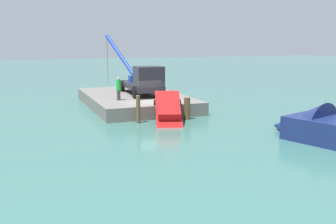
% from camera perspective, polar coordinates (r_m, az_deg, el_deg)
% --- Properties ---
extents(ground, '(200.00, 200.00, 0.00)m').
position_cam_1_polar(ground, '(30.18, -2.52, -0.37)').
color(ground, '#386B60').
extents(dock, '(12.98, 7.84, 1.00)m').
position_cam_1_polar(dock, '(34.26, -4.89, 1.73)').
color(dock, slate).
rests_on(dock, ground).
extents(crane_truck, '(10.28, 3.01, 5.25)m').
position_cam_1_polar(crane_truck, '(33.59, -3.73, 4.63)').
color(crane_truck, black).
rests_on(crane_truck, dock).
extents(dock_worker, '(0.34, 0.34, 1.82)m').
position_cam_1_polar(dock_worker, '(30.89, -7.23, 3.42)').
color(dock_worker, '#373737').
rests_on(dock_worker, dock).
extents(salvaged_car, '(4.63, 3.03, 3.04)m').
position_cam_1_polar(salvaged_car, '(27.01, 0.07, -0.03)').
color(salvaged_car, red).
rests_on(salvaged_car, ground).
extents(piling_near, '(0.30, 0.30, 1.92)m').
position_cam_1_polar(piling_near, '(27.00, -4.37, 0.42)').
color(piling_near, brown).
rests_on(piling_near, ground).
extents(piling_mid, '(0.44, 0.44, 1.59)m').
position_cam_1_polar(piling_mid, '(28.21, 2.80, 0.52)').
color(piling_mid, brown).
rests_on(piling_mid, ground).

